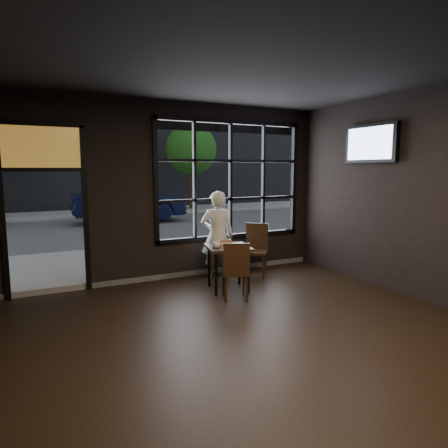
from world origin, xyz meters
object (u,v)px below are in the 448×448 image
cafe_table (228,268)px  chair_near (235,270)px  man (217,236)px  navy_car (129,202)px

cafe_table → chair_near: 0.50m
chair_near → cafe_table: bearing=-84.0°
chair_near → man: (0.23, 1.10, 0.36)m
chair_near → navy_car: 9.84m
chair_near → man: bearing=-80.6°
cafe_table → man: 0.77m
cafe_table → man: (0.10, 0.63, 0.44)m
cafe_table → chair_near: size_ratio=0.82×
chair_near → man: man is taller
chair_near → navy_car: bearing=-73.2°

